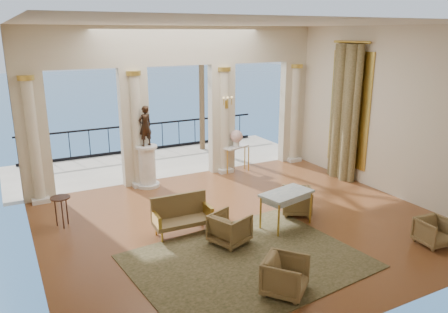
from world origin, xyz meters
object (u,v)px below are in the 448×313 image
side_table (61,201)px  game_table (287,196)px  armchair_b (434,231)px  armchair_c (296,200)px  console_table (236,151)px  pedestal (147,167)px  armchair_a (285,274)px  statue (145,126)px  settee (181,215)px  armchair_d (230,227)px

side_table → game_table: bearing=-27.6°
armchair_b → side_table: side_table is taller
armchair_c → game_table: size_ratio=0.55×
side_table → console_table: bearing=17.4°
armchair_c → pedestal: (-2.60, 3.62, 0.22)m
armchair_a → statue: 6.47m
game_table → console_table: same height
armchair_b → console_table: size_ratio=0.68×
pedestal → console_table: bearing=1.0°
armchair_b → settee: size_ratio=0.49×
side_table → settee: bearing=-34.2°
pedestal → statue: (0.00, -0.00, 1.20)m
armchair_b → settee: bearing=151.2°
console_table → pedestal: bearing=162.0°
armchair_b → console_table: (-1.19, 6.35, 0.37)m
armchair_b → statue: (-4.16, 6.30, 1.47)m
armchair_d → statue: (-0.41, 4.23, 1.42)m
armchair_c → armchair_d: size_ratio=0.99×
statue → game_table: bearing=97.7°
console_table → armchair_a: bearing=-131.4°
armchair_a → statue: statue is taller
armchair_d → armchair_b: bearing=-140.5°
armchair_c → console_table: (0.37, 3.67, 0.32)m
armchair_d → pedestal: pedestal is taller
settee → game_table: bearing=-17.9°
armchair_c → side_table: armchair_c is taller
armchair_a → game_table: 2.76m
console_table → armchair_c: bearing=-114.7°
armchair_a → console_table: (2.61, 6.35, 0.33)m
armchair_c → armchair_a: bearing=-6.6°
armchair_b → game_table: 3.15m
settee → console_table: settee is taller
armchair_a → side_table: armchair_a is taller
armchair_b → settee: (-4.46, 3.03, 0.10)m
settee → game_table: size_ratio=0.99×
game_table → armchair_d: bearing=172.4°
armchair_b → side_table: 8.19m
statue → console_table: (2.97, 0.05, -1.10)m
pedestal → side_table: 3.11m
armchair_a → armchair_d: 2.07m
statue → armchair_d: bearing=77.7°
settee → console_table: bearing=47.5°
pedestal → statue: statue is taller
settee → armchair_d: bearing=-51.8°
game_table → side_table: 5.15m
settee → side_table: bearing=147.8°
armchair_c → settee: size_ratio=0.55×
armchair_b → settee: settee is taller
armchair_a → statue: (-0.36, 6.30, 1.43)m
settee → pedestal: pedestal is taller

